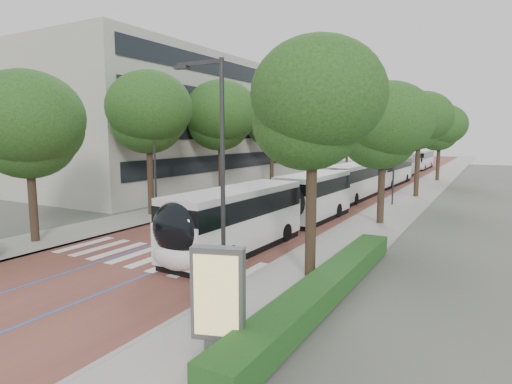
% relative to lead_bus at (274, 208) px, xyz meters
% --- Properties ---
extents(ground, '(160.00, 160.00, 0.00)m').
position_rel_lead_bus_xyz_m(ground, '(-3.10, -7.78, -1.63)').
color(ground, '#51544C').
rests_on(ground, ground).
extents(road, '(11.00, 140.00, 0.02)m').
position_rel_lead_bus_xyz_m(road, '(-3.10, 32.22, -1.62)').
color(road, brown).
rests_on(road, ground).
extents(sidewalk_left, '(4.00, 140.00, 0.12)m').
position_rel_lead_bus_xyz_m(sidewalk_left, '(-10.60, 32.22, -1.57)').
color(sidewalk_left, '#9C9994').
rests_on(sidewalk_left, ground).
extents(sidewalk_right, '(4.00, 140.00, 0.12)m').
position_rel_lead_bus_xyz_m(sidewalk_right, '(4.40, 32.22, -1.57)').
color(sidewalk_right, '#9C9994').
rests_on(sidewalk_right, ground).
extents(kerb_left, '(0.20, 140.00, 0.14)m').
position_rel_lead_bus_xyz_m(kerb_left, '(-8.70, 32.22, -1.57)').
color(kerb_left, gray).
rests_on(kerb_left, ground).
extents(kerb_right, '(0.20, 140.00, 0.14)m').
position_rel_lead_bus_xyz_m(kerb_right, '(2.50, 32.22, -1.57)').
color(kerb_right, gray).
rests_on(kerb_right, ground).
extents(zebra_crossing, '(10.55, 3.60, 0.01)m').
position_rel_lead_bus_xyz_m(zebra_crossing, '(-2.90, -6.78, -1.60)').
color(zebra_crossing, silver).
rests_on(zebra_crossing, ground).
extents(lane_line_left, '(0.12, 126.00, 0.01)m').
position_rel_lead_bus_xyz_m(lane_line_left, '(-4.70, 32.22, -1.60)').
color(lane_line_left, blue).
rests_on(lane_line_left, road).
extents(lane_line_right, '(0.12, 126.00, 0.01)m').
position_rel_lead_bus_xyz_m(lane_line_right, '(-1.50, 32.22, -1.60)').
color(lane_line_right, blue).
rests_on(lane_line_right, road).
extents(office_building, '(18.11, 40.00, 14.00)m').
position_rel_lead_bus_xyz_m(office_building, '(-22.57, 20.22, 5.37)').
color(office_building, '#B5B3A8').
rests_on(office_building, ground).
extents(hedge, '(1.20, 14.00, 0.80)m').
position_rel_lead_bus_xyz_m(hedge, '(6.00, -7.78, -1.11)').
color(hedge, '#1B4919').
rests_on(hedge, sidewalk_right).
extents(streetlight_near, '(1.82, 0.20, 8.00)m').
position_rel_lead_bus_xyz_m(streetlight_near, '(3.52, -10.78, 3.19)').
color(streetlight_near, '#2D2D30').
rests_on(streetlight_near, sidewalk_right).
extents(streetlight_far, '(1.82, 0.20, 8.00)m').
position_rel_lead_bus_xyz_m(streetlight_far, '(3.52, 14.22, 3.19)').
color(streetlight_far, '#2D2D30').
rests_on(streetlight_far, sidewalk_right).
extents(lamp_post_left, '(0.14, 0.14, 8.00)m').
position_rel_lead_bus_xyz_m(lamp_post_left, '(-9.20, 0.22, 2.49)').
color(lamp_post_left, '#2D2D30').
rests_on(lamp_post_left, sidewalk_left).
extents(trees_left, '(6.47, 61.15, 10.22)m').
position_rel_lead_bus_xyz_m(trees_left, '(-10.60, 18.33, 5.40)').
color(trees_left, black).
rests_on(trees_left, ground).
extents(trees_right, '(5.88, 47.54, 9.14)m').
position_rel_lead_bus_xyz_m(trees_right, '(4.60, 15.84, 4.87)').
color(trees_right, black).
rests_on(trees_right, ground).
extents(lead_bus, '(3.14, 18.47, 3.20)m').
position_rel_lead_bus_xyz_m(lead_bus, '(0.00, 0.00, 0.00)').
color(lead_bus, black).
rests_on(lead_bus, ground).
extents(bus_queued_0, '(2.81, 12.45, 3.20)m').
position_rel_lead_bus_xyz_m(bus_queued_0, '(-0.19, 16.43, -0.00)').
color(bus_queued_0, silver).
rests_on(bus_queued_0, ground).
extents(bus_queued_1, '(2.96, 12.48, 3.20)m').
position_rel_lead_bus_xyz_m(bus_queued_1, '(0.14, 28.88, -0.00)').
color(bus_queued_1, silver).
rests_on(bus_queued_1, ground).
extents(bus_queued_2, '(2.79, 12.45, 3.20)m').
position_rel_lead_bus_xyz_m(bus_queued_2, '(-0.39, 42.38, -0.00)').
color(bus_queued_2, silver).
rests_on(bus_queued_2, ground).
extents(bus_queued_3, '(2.56, 12.40, 3.20)m').
position_rel_lead_bus_xyz_m(bus_queued_3, '(-0.27, 55.35, -0.00)').
color(bus_queued_3, silver).
rests_on(bus_queued_3, ground).
extents(ad_panel, '(1.44, 0.79, 2.89)m').
position_rel_lead_bus_xyz_m(ad_panel, '(4.92, -12.87, 0.01)').
color(ad_panel, '#59595B').
rests_on(ad_panel, sidewalk_right).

